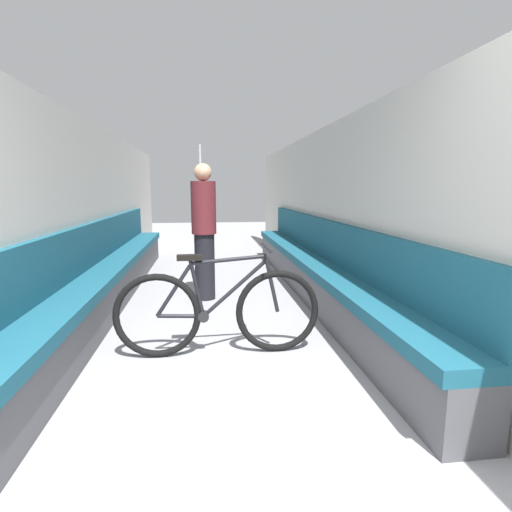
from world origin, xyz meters
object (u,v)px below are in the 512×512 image
at_px(bench_seat_row_right, 314,270).
at_px(passenger_standing, 204,231).
at_px(bench_seat_row_left, 110,276).
at_px(bicycle, 218,311).
at_px(grab_pole_near, 201,207).

xyz_separation_m(bench_seat_row_right, passenger_standing, (-1.38, 0.02, 0.53)).
relative_size(bench_seat_row_right, passenger_standing, 3.85).
distance_m(bench_seat_row_left, bicycle, 2.11).
relative_size(bench_seat_row_right, grab_pole_near, 3.00).
xyz_separation_m(bench_seat_row_left, passenger_standing, (1.13, 0.02, 0.53)).
bearing_deg(passenger_standing, bench_seat_row_left, -16.74).
height_order(bicycle, passenger_standing, passenger_standing).
distance_m(bench_seat_row_right, passenger_standing, 1.48).
bearing_deg(passenger_standing, bench_seat_row_right, 161.13).
bearing_deg(bench_seat_row_left, bench_seat_row_right, 0.00).
bearing_deg(grab_pole_near, bicycle, -87.74).
height_order(bench_seat_row_left, grab_pole_near, grab_pole_near).
xyz_separation_m(bench_seat_row_right, grab_pole_near, (-1.43, 2.38, 0.70)).
xyz_separation_m(bench_seat_row_left, bench_seat_row_right, (2.51, 0.00, 0.00)).
relative_size(grab_pole_near, passenger_standing, 1.28).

